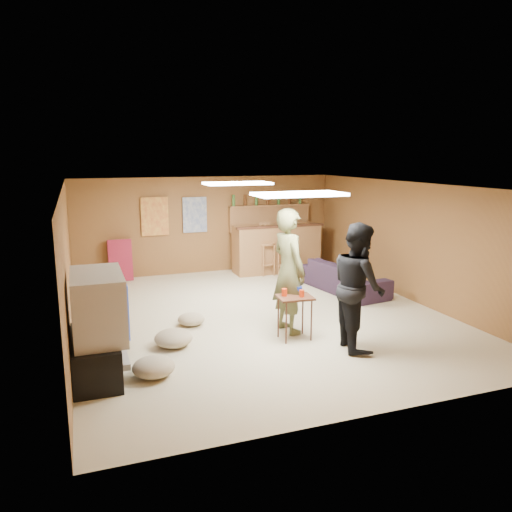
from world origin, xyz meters
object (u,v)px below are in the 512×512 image
object	(u,v)px
sofa	(345,277)
tray_table	(295,318)
person_olive	(289,271)
tv_body	(98,305)
bar_counter	(276,248)
person_black	(358,286)

from	to	relation	value
sofa	tray_table	distance (m)	2.90
tray_table	sofa	bearing A→B (deg)	45.66
person_olive	sofa	xyz separation A→B (m)	(1.98, 1.72, -0.67)
tv_body	person_olive	bearing A→B (deg)	13.33
tv_body	person_olive	world-z (taller)	person_olive
tv_body	person_olive	xyz separation A→B (m)	(2.81, 0.67, 0.06)
tv_body	tray_table	world-z (taller)	tv_body
tv_body	sofa	bearing A→B (deg)	26.55
person_olive	bar_counter	bearing A→B (deg)	-29.49
bar_counter	person_black	bearing A→B (deg)	-98.37
bar_counter	sofa	distance (m)	2.17
person_olive	person_black	xyz separation A→B (m)	(0.65, -0.93, -0.06)
tv_body	tray_table	bearing A→B (deg)	6.58
bar_counter	person_olive	bearing A→B (deg)	-109.53
bar_counter	tray_table	bearing A→B (deg)	-108.61
bar_counter	tray_table	size ratio (longest dim) A/B	3.06
tray_table	person_black	bearing A→B (deg)	-40.04
bar_counter	person_black	distance (m)	4.78
person_olive	tray_table	bearing A→B (deg)	162.01
bar_counter	person_black	size ratio (longest dim) A/B	1.12
bar_counter	person_olive	distance (m)	4.04
person_olive	person_black	size ratio (longest dim) A/B	1.07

